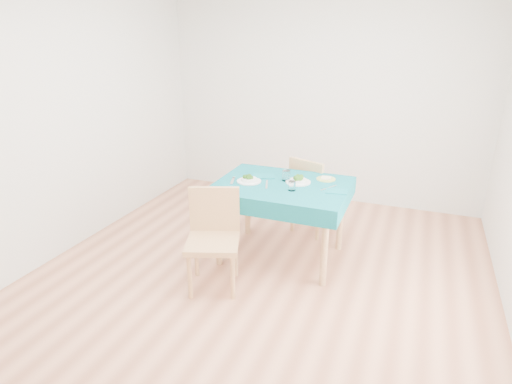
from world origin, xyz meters
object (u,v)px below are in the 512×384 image
(chair_far, at_px, (315,187))
(side_plate, at_px, (326,179))
(bowl_far, at_px, (298,179))
(chair_near, at_px, (212,230))
(table, at_px, (282,221))
(bowl_near, at_px, (249,178))

(chair_far, distance_m, side_plate, 0.53)
(chair_far, distance_m, bowl_far, 0.67)
(chair_near, relative_size, bowl_far, 4.65)
(chair_far, bearing_deg, table, 98.11)
(table, distance_m, chair_near, 0.83)
(chair_far, relative_size, bowl_near, 4.48)
(chair_far, bearing_deg, chair_near, 90.00)
(chair_near, bearing_deg, bowl_near, 64.66)
(chair_near, relative_size, side_plate, 5.93)
(table, height_order, side_plate, side_plate)
(side_plate, bearing_deg, chair_far, 115.37)
(bowl_near, relative_size, bowl_far, 0.98)
(table, relative_size, bowl_near, 5.27)
(table, height_order, chair_near, chair_near)
(side_plate, bearing_deg, bowl_far, -140.11)
(bowl_near, distance_m, bowl_far, 0.46)
(bowl_near, xyz_separation_m, bowl_far, (0.44, 0.15, 0.00))
(side_plate, bearing_deg, table, -142.05)
(chair_near, distance_m, side_plate, 1.25)
(bowl_far, xyz_separation_m, side_plate, (0.22, 0.19, -0.03))
(table, bearing_deg, bowl_far, 34.29)
(chair_near, bearing_deg, chair_far, 49.73)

